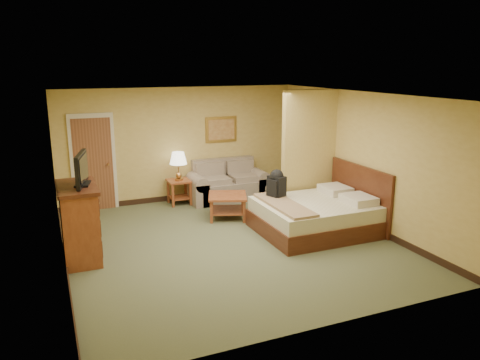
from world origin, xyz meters
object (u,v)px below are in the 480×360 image
dresser (79,222)px  loveseat (228,187)px  bed (320,215)px  coffee_table (228,201)px

dresser → loveseat: bearing=33.4°
loveseat → dresser: dresser is taller
loveseat → bed: size_ratio=0.84×
dresser → bed: size_ratio=0.57×
loveseat → bed: 2.80m
coffee_table → bed: 1.93m
coffee_table → bed: size_ratio=0.45×
loveseat → coffee_table: bearing=-111.5°
coffee_table → bed: bearing=-46.5°
loveseat → dresser: (-3.46, -2.28, 0.32)m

